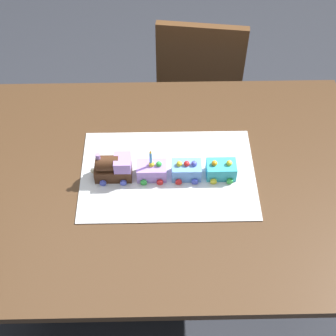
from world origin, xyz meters
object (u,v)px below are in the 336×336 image
at_px(dining_table, 168,195).
at_px(chair, 200,80).
at_px(cake_car_tanker_lavender, 152,171).
at_px(birthday_candle, 151,157).
at_px(cake_locomotive, 113,168).
at_px(cake_car_hopper_turquoise, 221,170).
at_px(cake_car_flatbed_sky_blue, 186,170).

bearing_deg(dining_table, chair, 78.08).
relative_size(dining_table, cake_car_tanker_lavender, 14.00).
bearing_deg(birthday_candle, cake_car_tanker_lavender, -0.00).
xyz_separation_m(cake_locomotive, cake_car_hopper_turquoise, (0.36, -0.00, -0.02)).
bearing_deg(cake_car_hopper_turquoise, dining_table, 179.55).
height_order(chair, cake_locomotive, same).
relative_size(dining_table, birthday_candle, 23.63).
bearing_deg(dining_table, cake_car_flatbed_sky_blue, -1.30).
bearing_deg(cake_car_tanker_lavender, dining_table, 1.49).
height_order(cake_locomotive, cake_car_flatbed_sky_blue, cake_locomotive).
bearing_deg(cake_car_tanker_lavender, cake_car_flatbed_sky_blue, -0.00).
relative_size(dining_table, cake_locomotive, 10.00).
distance_m(cake_locomotive, cake_car_tanker_lavender, 0.13).
relative_size(cake_locomotive, cake_car_tanker_lavender, 1.40).
height_order(cake_car_hopper_turquoise, birthday_candle, birthday_candle).
bearing_deg(dining_table, cake_car_tanker_lavender, -178.51).
xyz_separation_m(chair, cake_car_tanker_lavender, (-0.23, -0.83, 0.30)).
bearing_deg(chair, cake_car_hopper_turquoise, 98.27).
relative_size(chair, cake_car_tanker_lavender, 8.60).
height_order(dining_table, cake_car_flatbed_sky_blue, cake_car_flatbed_sky_blue).
bearing_deg(chair, birthday_candle, 82.36).
distance_m(chair, cake_car_tanker_lavender, 0.92).
relative_size(chair, birthday_candle, 14.51).
bearing_deg(dining_table, birthday_candle, -178.57).
distance_m(chair, cake_car_flatbed_sky_blue, 0.89).
bearing_deg(chair, cake_locomotive, 74.60).
distance_m(chair, cake_locomotive, 0.96).
distance_m(dining_table, cake_car_hopper_turquoise, 0.23).
distance_m(cake_car_tanker_lavender, cake_car_flatbed_sky_blue, 0.12).
distance_m(dining_table, chair, 0.87).
bearing_deg(cake_car_tanker_lavender, cake_locomotive, 180.00).
bearing_deg(birthday_candle, cake_locomotive, -180.00).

